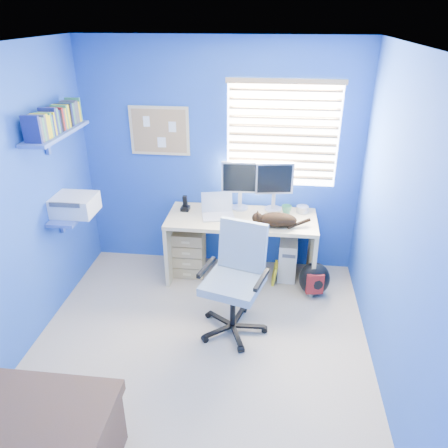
# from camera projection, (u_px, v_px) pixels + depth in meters

# --- Properties ---
(floor) EXTENTS (3.00, 3.20, 0.00)m
(floor) POSITION_uv_depth(u_px,v_px,m) (199.00, 352.00, 3.84)
(floor) COLOR #C5B392
(floor) RESTS_ON ground
(ceiling) EXTENTS (3.00, 3.20, 0.00)m
(ceiling) POSITION_uv_depth(u_px,v_px,m) (188.00, 47.00, 2.73)
(ceiling) COLOR white
(ceiling) RESTS_ON wall_back
(wall_back) EXTENTS (3.00, 0.01, 2.50)m
(wall_back) POSITION_uv_depth(u_px,v_px,m) (220.00, 160.00, 4.71)
(wall_back) COLOR #1C47B9
(wall_back) RESTS_ON ground
(wall_front) EXTENTS (3.00, 0.01, 2.50)m
(wall_front) POSITION_uv_depth(u_px,v_px,m) (128.00, 391.00, 1.86)
(wall_front) COLOR #1C47B9
(wall_front) RESTS_ON ground
(wall_left) EXTENTS (0.01, 3.20, 2.50)m
(wall_left) POSITION_uv_depth(u_px,v_px,m) (7.00, 215.00, 3.44)
(wall_left) COLOR #1C47B9
(wall_left) RESTS_ON ground
(wall_right) EXTENTS (0.01, 3.20, 2.50)m
(wall_right) POSITION_uv_depth(u_px,v_px,m) (400.00, 236.00, 3.13)
(wall_right) COLOR #1C47B9
(wall_right) RESTS_ON ground
(desk) EXTENTS (1.57, 0.65, 0.74)m
(desk) POSITION_uv_depth(u_px,v_px,m) (241.00, 248.00, 4.77)
(desk) COLOR beige
(desk) RESTS_ON floor
(laptop) EXTENTS (0.38, 0.33, 0.22)m
(laptop) POSITION_uv_depth(u_px,v_px,m) (218.00, 207.00, 4.56)
(laptop) COLOR silver
(laptop) RESTS_ON desk
(monitor_left) EXTENTS (0.40, 0.14, 0.54)m
(monitor_left) POSITION_uv_depth(u_px,v_px,m) (240.00, 186.00, 4.68)
(monitor_left) COLOR silver
(monitor_left) RESTS_ON desk
(monitor_right) EXTENTS (0.41, 0.18, 0.54)m
(monitor_right) POSITION_uv_depth(u_px,v_px,m) (274.00, 187.00, 4.65)
(monitor_right) COLOR silver
(monitor_right) RESTS_ON desk
(phone) EXTENTS (0.09, 0.11, 0.17)m
(phone) POSITION_uv_depth(u_px,v_px,m) (185.00, 203.00, 4.73)
(phone) COLOR black
(phone) RESTS_ON desk
(mug) EXTENTS (0.10, 0.09, 0.10)m
(mug) POSITION_uv_depth(u_px,v_px,m) (286.00, 210.00, 4.65)
(mug) COLOR #357F56
(mug) RESTS_ON desk
(cd_spindle) EXTENTS (0.13, 0.13, 0.07)m
(cd_spindle) POSITION_uv_depth(u_px,v_px,m) (302.00, 209.00, 4.70)
(cd_spindle) COLOR silver
(cd_spindle) RESTS_ON desk
(cat) EXTENTS (0.39, 0.21, 0.14)m
(cat) POSITION_uv_depth(u_px,v_px,m) (278.00, 220.00, 4.39)
(cat) COLOR black
(cat) RESTS_ON desk
(tower_pc) EXTENTS (0.21, 0.45, 0.45)m
(tower_pc) POSITION_uv_depth(u_px,v_px,m) (288.00, 256.00, 4.89)
(tower_pc) COLOR beige
(tower_pc) RESTS_ON floor
(drawer_boxes) EXTENTS (0.35, 0.28, 0.54)m
(drawer_boxes) POSITION_uv_depth(u_px,v_px,m) (189.00, 252.00, 4.88)
(drawer_boxes) COLOR tan
(drawer_boxes) RESTS_ON floor
(yellow_book) EXTENTS (0.03, 0.17, 0.24)m
(yellow_book) POSITION_uv_depth(u_px,v_px,m) (275.00, 273.00, 4.77)
(yellow_book) COLOR yellow
(yellow_book) RESTS_ON floor
(backpack) EXTENTS (0.35, 0.29, 0.37)m
(backpack) POSITION_uv_depth(u_px,v_px,m) (314.00, 279.00, 4.55)
(backpack) COLOR black
(backpack) RESTS_ON floor
(office_chair) EXTENTS (0.74, 0.74, 1.03)m
(office_chair) POSITION_uv_depth(u_px,v_px,m) (235.00, 293.00, 3.98)
(office_chair) COLOR black
(office_chair) RESTS_ON floor
(window_blinds) EXTENTS (1.15, 0.05, 1.10)m
(window_blinds) POSITION_uv_depth(u_px,v_px,m) (283.00, 135.00, 4.48)
(window_blinds) COLOR white
(window_blinds) RESTS_ON ground
(corkboard) EXTENTS (0.64, 0.02, 0.52)m
(corkboard) POSITION_uv_depth(u_px,v_px,m) (159.00, 131.00, 4.63)
(corkboard) COLOR beige
(corkboard) RESTS_ON ground
(wall_shelves) EXTENTS (0.42, 0.90, 1.05)m
(wall_shelves) POSITION_uv_depth(u_px,v_px,m) (63.00, 164.00, 4.02)
(wall_shelves) COLOR #405DB4
(wall_shelves) RESTS_ON ground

